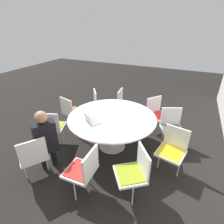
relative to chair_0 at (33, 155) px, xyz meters
name	(u,v)px	position (x,y,z in m)	size (l,w,h in m)	color
ground_plane	(112,146)	(-1.33, 0.80, -0.50)	(16.00, 16.00, 0.00)	black
conference_table	(112,120)	(-1.33, 0.80, 0.14)	(1.77, 1.77, 0.73)	#B7B7BC
chair_0	(33,155)	(0.00, 0.00, 0.00)	(0.60, 0.59, 0.85)	silver
chair_1	(84,169)	(-0.08, 0.92, 0.00)	(0.46, 0.44, 0.85)	silver
chair_2	(134,170)	(-0.37, 1.60, 0.00)	(0.60, 0.60, 0.85)	silver
chair_3	(172,148)	(-1.13, 2.04, 0.00)	(0.50, 0.52, 0.85)	silver
chair_4	(172,125)	(-1.89, 1.92, 0.00)	(0.56, 0.57, 0.85)	silver
chair_5	(157,112)	(-2.36, 1.50, 0.00)	(0.60, 0.60, 0.85)	silver
chair_6	(124,103)	(-2.56, 0.60, 0.00)	(0.48, 0.46, 0.85)	silver
chair_7	(100,103)	(-2.29, 0.00, 0.00)	(0.60, 0.60, 0.85)	silver
chair_8	(71,110)	(-1.59, -0.42, 0.00)	(0.52, 0.53, 0.85)	silver
chair_9	(52,125)	(-0.83, -0.35, 0.00)	(0.55, 0.56, 0.85)	silver
person_0	(45,138)	(-0.25, 0.06, 0.20)	(0.42, 0.38, 1.20)	black
laptop	(91,120)	(-0.93, 0.54, 0.29)	(0.36, 0.38, 0.21)	#99999E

